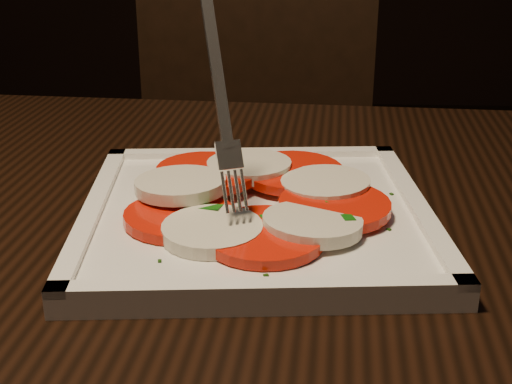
{
  "coord_description": "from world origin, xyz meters",
  "views": [
    {
      "loc": [
        0.21,
        -0.71,
        1.0
      ],
      "look_at": [
        0.18,
        -0.18,
        0.78
      ],
      "focal_mm": 50.0,
      "sensor_mm": 36.0,
      "label": 1
    }
  ],
  "objects_px": {
    "plate": "(256,217)",
    "fork": "(217,93)",
    "chair": "(248,186)",
    "table": "(368,345)"
  },
  "relations": [
    {
      "from": "plate",
      "to": "chair",
      "type": "bearing_deg",
      "value": 94.03
    },
    {
      "from": "plate",
      "to": "fork",
      "type": "bearing_deg",
      "value": -158.58
    },
    {
      "from": "chair",
      "to": "plate",
      "type": "distance_m",
      "value": 0.67
    },
    {
      "from": "chair",
      "to": "fork",
      "type": "xyz_separation_m",
      "value": [
        0.02,
        -0.65,
        0.33
      ]
    },
    {
      "from": "chair",
      "to": "table",
      "type": "bearing_deg",
      "value": -72.64
    },
    {
      "from": "chair",
      "to": "fork",
      "type": "height_order",
      "value": "fork"
    },
    {
      "from": "plate",
      "to": "fork",
      "type": "relative_size",
      "value": 1.76
    },
    {
      "from": "table",
      "to": "plate",
      "type": "bearing_deg",
      "value": 167.63
    },
    {
      "from": "plate",
      "to": "table",
      "type": "bearing_deg",
      "value": -12.37
    },
    {
      "from": "table",
      "to": "plate",
      "type": "relative_size",
      "value": 4.51
    }
  ]
}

